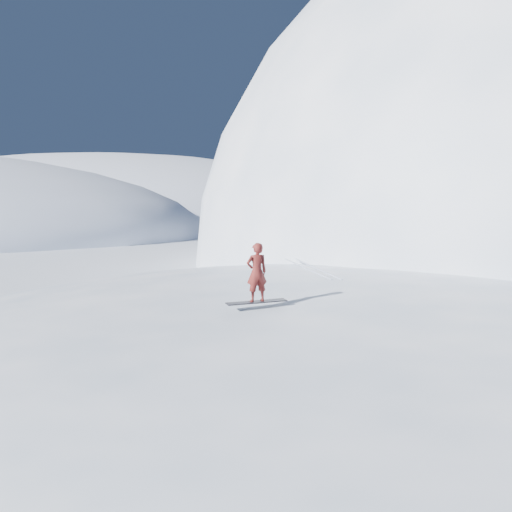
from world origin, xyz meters
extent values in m
plane|color=white|center=(0.00, 0.00, 0.00)|extent=(400.00, 400.00, 0.00)
ellipsoid|color=white|center=(1.00, 3.00, 0.00)|extent=(36.00, 28.00, 4.80)
ellipsoid|color=white|center=(10.00, 20.00, 0.00)|extent=(28.00, 24.00, 18.00)
ellipsoid|color=white|center=(-40.00, 110.00, 0.00)|extent=(140.00, 90.00, 36.00)
ellipsoid|color=white|center=(-4.00, -2.00, 0.00)|extent=(6.00, 5.40, 0.80)
ellipsoid|color=white|center=(-2.00, 6.00, 0.00)|extent=(7.00, 6.30, 1.00)
cube|color=black|center=(-3.39, -0.67, 2.41)|extent=(1.63, 0.83, 0.03)
imported|color=maroon|center=(-3.39, -0.67, 3.19)|extent=(0.65, 0.53, 1.53)
cube|color=silver|center=(-1.32, 5.85, 2.42)|extent=(1.16, 5.91, 0.04)
cube|color=silver|center=(-0.91, 5.85, 2.42)|extent=(1.02, 5.93, 0.04)
camera|label=1|loc=(-3.63, -12.28, 4.91)|focal=32.00mm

